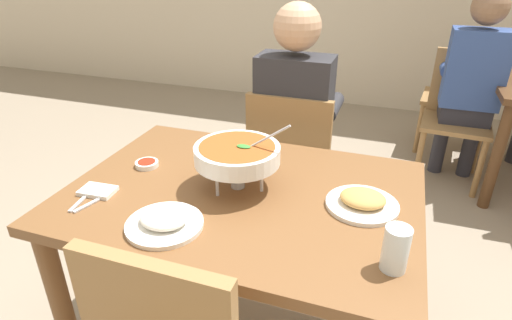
% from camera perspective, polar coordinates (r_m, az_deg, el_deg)
% --- Properties ---
extents(dining_table_main, '(1.22, 0.88, 0.75)m').
position_cam_1_polar(dining_table_main, '(1.55, -1.84, -7.73)').
color(dining_table_main, brown).
rests_on(dining_table_main, ground_plane).
extents(chair_diner_main, '(0.44, 0.44, 0.90)m').
position_cam_1_polar(chair_diner_main, '(2.21, 4.90, -0.31)').
color(chair_diner_main, olive).
rests_on(chair_diner_main, ground_plane).
extents(diner_main, '(0.40, 0.45, 1.31)m').
position_cam_1_polar(diner_main, '(2.14, 5.37, 5.69)').
color(diner_main, '#2D2D38').
rests_on(diner_main, ground_plane).
extents(curry_bowl, '(0.33, 0.30, 0.26)m').
position_cam_1_polar(curry_bowl, '(1.45, -2.57, 0.75)').
color(curry_bowl, silver).
rests_on(curry_bowl, dining_table_main).
extents(rice_plate, '(0.24, 0.24, 0.06)m').
position_cam_1_polar(rice_plate, '(1.33, -12.39, -8.12)').
color(rice_plate, white).
rests_on(rice_plate, dining_table_main).
extents(appetizer_plate, '(0.24, 0.24, 0.06)m').
position_cam_1_polar(appetizer_plate, '(1.43, 14.28, -5.49)').
color(appetizer_plate, white).
rests_on(appetizer_plate, dining_table_main).
extents(sauce_dish, '(0.09, 0.09, 0.02)m').
position_cam_1_polar(sauce_dish, '(1.70, -14.64, -0.49)').
color(sauce_dish, white).
rests_on(sauce_dish, dining_table_main).
extents(napkin_folded, '(0.13, 0.09, 0.02)m').
position_cam_1_polar(napkin_folded, '(1.57, -20.73, -3.96)').
color(napkin_folded, white).
rests_on(napkin_folded, dining_table_main).
extents(fork_utensil, '(0.04, 0.17, 0.01)m').
position_cam_1_polar(fork_utensil, '(1.55, -22.40, -4.81)').
color(fork_utensil, silver).
rests_on(fork_utensil, dining_table_main).
extents(spoon_utensil, '(0.06, 0.17, 0.01)m').
position_cam_1_polar(spoon_utensil, '(1.52, -20.97, -5.19)').
color(spoon_utensil, silver).
rests_on(spoon_utensil, dining_table_main).
extents(drink_glass, '(0.07, 0.07, 0.13)m').
position_cam_1_polar(drink_glass, '(1.18, 18.43, -11.67)').
color(drink_glass, silver).
rests_on(drink_glass, dining_table_main).
extents(chair_bg_left, '(0.47, 0.47, 0.90)m').
position_cam_1_polar(chair_bg_left, '(3.27, 25.82, 6.27)').
color(chair_bg_left, olive).
rests_on(chair_bg_left, ground_plane).
extents(chair_bg_corner, '(0.48, 0.48, 0.90)m').
position_cam_1_polar(chair_bg_corner, '(3.73, 26.72, 8.38)').
color(chair_bg_corner, olive).
rests_on(chair_bg_corner, ground_plane).
extents(patron_bg_left, '(0.40, 0.45, 1.31)m').
position_cam_1_polar(patron_bg_left, '(3.16, 27.35, 9.81)').
color(patron_bg_left, '#2D2D38').
rests_on(patron_bg_left, ground_plane).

